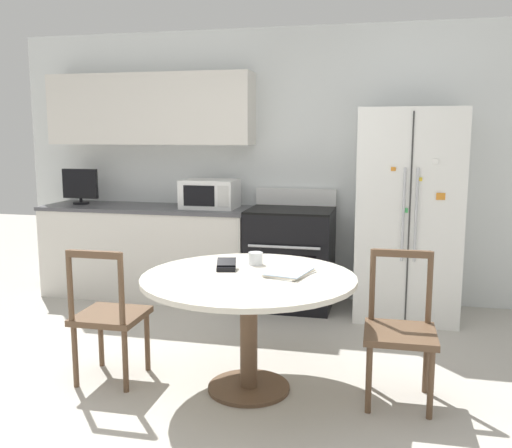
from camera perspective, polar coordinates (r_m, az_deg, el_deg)
The scene contains 13 objects.
ground_plane at distance 3.49m, azimuth -7.84°, elevation -18.54°, with size 14.00×14.00×0.00m, color #B2ADA3.
back_wall at distance 5.66m, azimuth -1.61°, elevation 7.36°, with size 5.20×0.44×2.60m.
kitchen_counter at distance 5.77m, azimuth -10.70°, elevation -2.66°, with size 2.08×0.64×0.90m.
refrigerator at distance 5.15m, azimuth 14.96°, elevation 0.95°, with size 0.87×0.74×1.82m.
oven_range at distance 5.33m, azimuth 3.46°, elevation -3.30°, with size 0.78×0.68×1.08m.
microwave at distance 5.47m, azimuth -4.63°, elevation 3.03°, with size 0.52×0.38×0.27m.
countertop_tv at distance 6.02m, azimuth -17.17°, elevation 3.72°, with size 0.37×0.16×0.36m.
dining_table at distance 3.55m, azimuth -0.74°, elevation -7.15°, with size 1.33×1.33×0.74m.
dining_chair_right at distance 3.58m, azimuth 14.19°, elevation -10.38°, with size 0.43×0.43×0.90m.
dining_chair_left at distance 3.86m, azimuth -14.50°, elevation -8.94°, with size 0.43×0.43×0.90m.
candle_glass at distance 3.81m, azimuth -0.05°, elevation -3.54°, with size 0.10×0.10×0.08m.
wallet at distance 3.67m, azimuth -2.98°, elevation -4.18°, with size 0.14×0.15×0.07m.
mail_stack at distance 3.55m, azimuth 3.36°, elevation -4.88°, with size 0.32×0.36×0.02m.
Camera 1 is at (1.13, -2.87, 1.61)m, focal length 40.00 mm.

